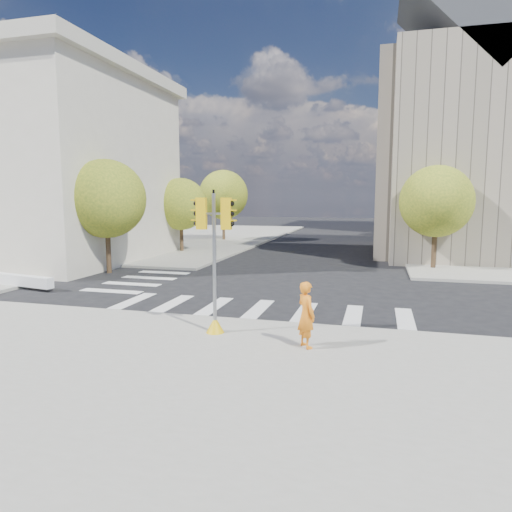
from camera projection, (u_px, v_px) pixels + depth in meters
The scene contains 15 objects.
ground at pixel (273, 298), 19.51m from camera, with size 160.00×160.00×0.00m, color black.
sidewalk_near at pixel (147, 413), 8.96m from camera, with size 30.00×14.00×0.15m, color gray.
sidewalk_far_left at pixel (147, 236), 49.55m from camera, with size 28.00×40.00×0.15m, color gray.
classical_building at pixel (17, 166), 31.50m from camera, with size 19.00×15.00×12.70m.
tree_lw_near at pixel (106, 199), 25.50m from camera, with size 4.40×4.40×6.41m.
tree_lw_mid at pixel (181, 204), 35.14m from camera, with size 4.00×4.00×5.77m.
tree_lw_far at pixel (223, 195), 44.62m from camera, with size 4.80×4.80×6.95m.
tree_re_near at pixel (436, 201), 26.64m from camera, with size 4.20×4.20×6.16m.
tree_re_mid at pixel (419, 197), 38.09m from camera, with size 4.60×4.60×6.66m.
tree_re_far at pixel (410, 201), 49.65m from camera, with size 4.00×4.00×5.88m.
lamp_near at pixel (437, 193), 30.27m from camera, with size 0.35×0.18×8.11m.
lamp_far at pixel (420, 194), 43.68m from camera, with size 0.35×0.18×8.11m.
traffic_signal at pixel (214, 274), 13.83m from camera, with size 1.08×0.56×4.37m.
photographer at pixel (306, 315), 12.58m from camera, with size 0.68×0.44×1.85m, color orange.
planter_wall at pixel (6, 279), 21.97m from camera, with size 6.00×0.40×0.50m, color silver.
Camera 1 is at (4.28, -18.64, 4.29)m, focal length 32.00 mm.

